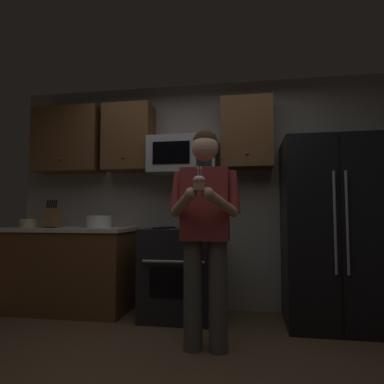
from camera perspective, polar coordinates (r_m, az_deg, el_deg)
ground_plane at (r=2.47m, az=-5.23°, el=-29.39°), size 6.00×6.00×0.00m
wall_back at (r=3.95m, az=1.36°, el=-0.45°), size 4.40×0.10×2.60m
oven_range at (r=3.64m, az=-1.92°, el=-13.40°), size 0.76×0.70×0.93m
microwave at (r=3.76m, az=-1.52°, el=6.17°), size 0.74×0.41×0.40m
refrigerator at (r=3.57m, az=22.43°, el=-6.22°), size 0.90×0.75×1.80m
cabinet_row_upper at (r=4.00m, az=-9.57°, el=8.97°), size 2.78×0.36×0.76m
counter_left at (r=4.11m, az=-20.32°, el=-12.05°), size 1.44×0.66×0.92m
knife_block at (r=4.11m, az=-22.51°, el=-3.97°), size 0.16×0.15×0.32m
bowl_large_white at (r=3.93m, az=-15.46°, el=-4.80°), size 0.29×0.29×0.13m
bowl_small_colored at (r=4.35m, az=-25.91°, el=-4.72°), size 0.21×0.21×0.09m
person at (r=2.71m, az=2.21°, el=-5.34°), size 0.60×0.48×1.76m
cupcake at (r=2.40m, az=1.19°, el=1.59°), size 0.09×0.09×0.17m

